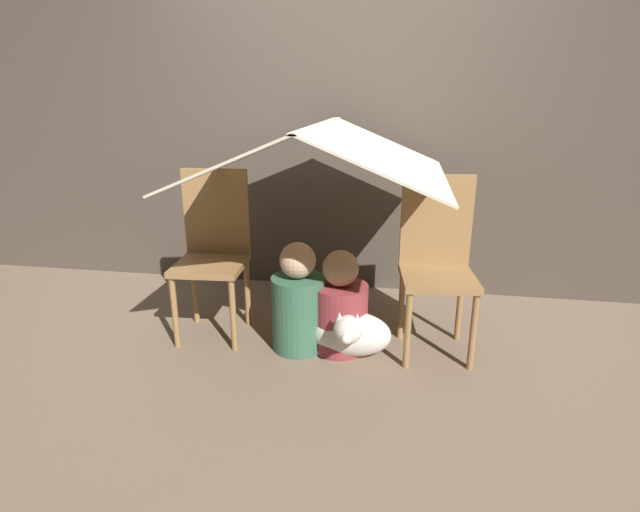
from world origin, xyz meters
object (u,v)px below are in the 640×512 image
at_px(person_front, 298,304).
at_px(dog, 351,333).
at_px(chair_left, 213,247).
at_px(chair_right, 437,259).
at_px(person_second, 340,309).

xyz_separation_m(person_front, dog, (0.31, -0.06, -0.13)).
bearing_deg(chair_left, person_front, -19.05).
distance_m(chair_left, chair_right, 1.32).
height_order(chair_right, person_front, chair_right).
distance_m(chair_right, dog, 0.64).
height_order(person_front, person_second, person_front).
bearing_deg(person_front, chair_right, 10.96).
bearing_deg(dog, person_second, 129.56).
height_order(chair_left, person_front, chair_left).
bearing_deg(person_second, person_front, -173.38).
xyz_separation_m(chair_right, dog, (-0.46, -0.21, -0.40)).
bearing_deg(dog, chair_left, 166.36).
bearing_deg(chair_right, person_second, -173.23).
bearing_deg(chair_right, chair_left, 173.88).
xyz_separation_m(chair_left, person_second, (0.79, -0.12, -0.29)).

